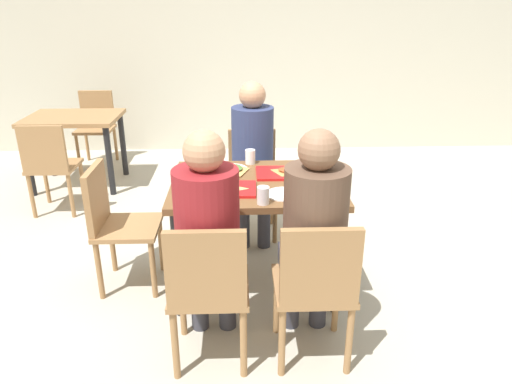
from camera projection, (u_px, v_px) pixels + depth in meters
name	position (u px, v px, depth m)	size (l,w,h in m)	color
ground_plane	(256.00, 281.00, 3.25)	(10.00, 10.00, 0.02)	#B2AD9E
back_wall	(246.00, 36.00, 5.69)	(10.00, 0.10, 2.80)	beige
main_table	(256.00, 196.00, 3.01)	(1.06, 0.84, 0.73)	brown
chair_near_left	(208.00, 286.00, 2.31)	(0.40, 0.40, 0.84)	#9E7247
chair_near_right	(316.00, 284.00, 2.33)	(0.40, 0.40, 0.84)	#9E7247
chair_far_side	(252.00, 174.00, 3.81)	(0.40, 0.40, 0.84)	#9E7247
chair_left_end	(114.00, 219.00, 3.03)	(0.40, 0.40, 0.84)	#9E7247
person_in_red	(208.00, 228.00, 2.35)	(0.32, 0.42, 1.25)	#383842
person_in_brown_jacket	(314.00, 227.00, 2.37)	(0.32, 0.42, 1.25)	#383842
person_far_side	(253.00, 150.00, 3.59)	(0.32, 0.42, 1.25)	#383842
tray_red_near	(226.00, 189.00, 2.83)	(0.36, 0.26, 0.02)	red
tray_red_far	(284.00, 173.00, 3.09)	(0.36, 0.26, 0.02)	red
paper_plate_center	(231.00, 169.00, 3.18)	(0.22, 0.22, 0.01)	white
paper_plate_near_edge	(285.00, 194.00, 2.77)	(0.22, 0.22, 0.01)	white
pizza_slice_a	(221.00, 187.00, 2.81)	(0.24, 0.13, 0.02)	#DBAD60
pizza_slice_b	(287.00, 171.00, 3.09)	(0.21, 0.20, 0.02)	#C68C47
pizza_slice_c	(235.00, 168.00, 3.15)	(0.20, 0.24, 0.02)	tan
plastic_cup_a	(250.00, 157.00, 3.28)	(0.07, 0.07, 0.10)	white
plastic_cup_b	(263.00, 195.00, 2.63)	(0.07, 0.07, 0.10)	white
soda_can	(327.00, 170.00, 2.99)	(0.07, 0.07, 0.12)	#B7BCC6
condiment_bottle	(203.00, 159.00, 3.14)	(0.06, 0.06, 0.16)	orange
foil_bundle	(183.00, 176.00, 2.92)	(0.10, 0.10, 0.10)	silver
background_table	(75.00, 128.00, 4.73)	(0.90, 0.70, 0.73)	#9E7247
background_chair_near	(50.00, 162.00, 4.09)	(0.40, 0.40, 0.84)	#9E7247
background_chair_far	(96.00, 122.00, 5.45)	(0.40, 0.40, 0.84)	#9E7247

